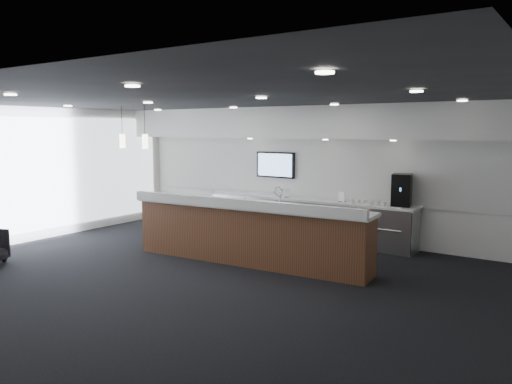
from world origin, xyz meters
The scene contains 22 objects.
ground centered at (0.00, 0.00, 0.00)m, with size 10.00×10.00×0.00m, color black.
ceiling centered at (0.00, 0.00, 3.00)m, with size 10.00×8.00×0.02m, color black.
back_wall centered at (0.00, 4.00, 1.50)m, with size 10.00×0.02×3.00m, color white.
left_wall centered at (-5.00, 0.00, 1.50)m, with size 0.02×8.00×3.00m, color white.
soffit_bulkhead centered at (0.00, 3.55, 2.65)m, with size 10.00×0.90×0.70m, color silver.
alcove_panel centered at (0.00, 3.97, 1.60)m, with size 9.80×0.06×1.40m, color silver.
window_blinds_wall centered at (-4.96, 0.00, 1.50)m, with size 0.04×7.36×2.55m, color silver.
back_credenza centered at (0.00, 3.64, 0.48)m, with size 5.06×0.66×0.95m.
wall_tv centered at (-1.00, 3.91, 1.65)m, with size 1.05×0.08×0.62m.
pendant_left centered at (-2.40, 0.80, 2.25)m, with size 0.12×0.12×0.30m, color #FFEEC6.
pendant_right centered at (-3.10, 0.80, 2.25)m, with size 0.12×0.12×0.30m, color #FFEEC6.
ceiling_can_lights centered at (0.00, 0.00, 2.97)m, with size 7.00×5.00×0.02m, color white, non-canonical shape.
service_counter centered at (0.10, 1.22, 0.58)m, with size 4.82×1.17×1.49m.
coffee_machine centered at (2.16, 3.70, 1.28)m, with size 0.45×0.54×0.66m.
info_sign_left centered at (-0.46, 3.52, 1.05)m, with size 0.15×0.02×0.21m, color white.
info_sign_right centered at (0.91, 3.55, 1.05)m, with size 0.16×0.02×0.21m, color white.
cup_0 centered at (1.85, 3.56, 0.99)m, with size 0.09×0.09×0.08m, color white.
cup_1 centered at (1.71, 3.56, 0.99)m, with size 0.09×0.09×0.08m, color white.
cup_2 centered at (1.57, 3.56, 0.99)m, with size 0.09×0.09×0.08m, color white.
cup_3 centered at (1.43, 3.56, 0.99)m, with size 0.09×0.09×0.08m, color white.
cup_4 centered at (1.29, 3.56, 0.99)m, with size 0.09×0.09×0.08m, color white.
cup_5 centered at (1.15, 3.56, 0.99)m, with size 0.09×0.09×0.08m, color white.
Camera 1 is at (5.39, -6.26, 2.51)m, focal length 35.00 mm.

